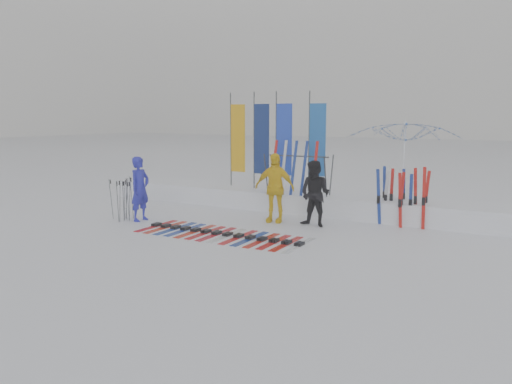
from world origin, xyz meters
The scene contains 11 objects.
ground centered at (0.00, 0.00, 0.00)m, with size 120.00×120.00×0.00m, color white.
snow_bank centered at (0.00, 4.60, 0.30)m, with size 14.00×1.60×0.60m, color white.
person_blue centered at (-3.23, 0.89, 0.93)m, with size 0.68×0.45×1.86m, color #1D1FAC.
person_black centered at (1.46, 2.66, 0.90)m, with size 0.88×0.68×1.81m, color black.
person_yellow centered at (0.22, 2.63, 0.99)m, with size 1.16×0.48×1.97m, color yellow.
tent_canopy centered at (3.25, 4.85, 1.48)m, with size 3.23×3.29×2.96m, color white.
ski_row centered at (-0.21, 0.53, 0.03)m, with size 4.48×1.69×0.07m.
pole_cluster centered at (-3.69, 0.69, 0.59)m, with size 0.71×0.65×1.25m.
feather_flags centered at (-0.93, 4.78, 2.24)m, with size 3.47×0.32×3.20m.
ski_rack centered at (0.24, 4.20, 1.38)m, with size 2.04×0.80×1.23m.
upright_skis centered at (3.44, 4.17, 0.77)m, with size 1.40×1.23×1.67m.
Camera 1 is at (6.64, -9.84, 2.99)m, focal length 35.00 mm.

